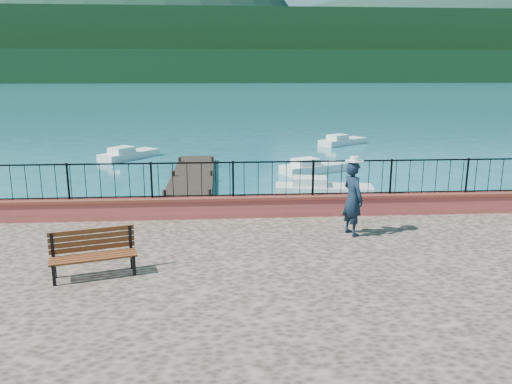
{
  "coord_description": "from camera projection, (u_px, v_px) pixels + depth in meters",
  "views": [
    {
      "loc": [
        -0.64,
        -9.61,
        5.06
      ],
      "look_at": [
        0.2,
        2.0,
        2.3
      ],
      "focal_mm": 35.0,
      "sensor_mm": 36.0,
      "label": 1
    }
  ],
  "objects": [
    {
      "name": "ground",
      "position": [
        253.0,
        320.0,
        10.54
      ],
      "size": [
        2000.0,
        2000.0,
        0.0
      ],
      "primitive_type": "plane",
      "color": "#19596B",
      "rests_on": "ground"
    },
    {
      "name": "parapet",
      "position": [
        244.0,
        206.0,
        13.78
      ],
      "size": [
        28.0,
        0.46,
        0.58
      ],
      "primitive_type": "cube",
      "color": "#BB4A43",
      "rests_on": "promenade"
    },
    {
      "name": "railing",
      "position": [
        244.0,
        179.0,
        13.61
      ],
      "size": [
        27.0,
        0.05,
        0.95
      ],
      "primitive_type": "cube",
      "color": "black",
      "rests_on": "parapet"
    },
    {
      "name": "dock",
      "position": [
        190.0,
        188.0,
        22.01
      ],
      "size": [
        2.0,
        16.0,
        0.3
      ],
      "primitive_type": "cube",
      "color": "#2D231C",
      "rests_on": "ground"
    },
    {
      "name": "far_forest",
      "position": [
        220.0,
        67.0,
        299.57
      ],
      "size": [
        900.0,
        60.0,
        18.0
      ],
      "primitive_type": "cube",
      "color": "black",
      "rests_on": "ground"
    },
    {
      "name": "foothills",
      "position": [
        219.0,
        49.0,
        354.79
      ],
      "size": [
        900.0,
        120.0,
        44.0
      ],
      "primitive_type": "cube",
      "color": "black",
      "rests_on": "ground"
    },
    {
      "name": "companion_hill",
      "position": [
        412.0,
        78.0,
        569.51
      ],
      "size": [
        448.0,
        384.0,
        180.0
      ],
      "primitive_type": "ellipsoid",
      "color": "#142D23",
      "rests_on": "ground"
    },
    {
      "name": "park_bench",
      "position": [
        94.0,
        262.0,
        9.73
      ],
      "size": [
        1.71,
        0.96,
        0.9
      ],
      "rotation": [
        0.0,
        0.0,
        0.28
      ],
      "color": "black",
      "rests_on": "promenade"
    },
    {
      "name": "person",
      "position": [
        353.0,
        198.0,
        12.11
      ],
      "size": [
        0.64,
        0.78,
        1.83
      ],
      "primitive_type": "imported",
      "rotation": [
        0.0,
        0.0,
        1.93
      ],
      "color": "black",
      "rests_on": "promenade"
    },
    {
      "name": "hat",
      "position": [
        355.0,
        159.0,
        11.88
      ],
      "size": [
        0.44,
        0.44,
        0.12
      ],
      "primitive_type": "cylinder",
      "color": "silver",
      "rests_on": "person"
    },
    {
      "name": "boat_1",
      "position": [
        324.0,
        186.0,
        21.26
      ],
      "size": [
        4.26,
        1.92,
        0.8
      ],
      "primitive_type": "cube",
      "rotation": [
        0.0,
        0.0,
        -0.15
      ],
      "color": "silver",
      "rests_on": "ground"
    },
    {
      "name": "boat_2",
      "position": [
        314.0,
        165.0,
        26.23
      ],
      "size": [
        3.78,
        2.65,
        0.8
      ],
      "primitive_type": "cube",
      "rotation": [
        0.0,
        0.0,
        0.42
      ],
      "color": "silver",
      "rests_on": "ground"
    },
    {
      "name": "boat_3",
      "position": [
        129.0,
        152.0,
        30.54
      ],
      "size": [
        3.41,
        3.89,
        0.8
      ],
      "primitive_type": "cube",
      "rotation": [
        0.0,
        0.0,
        0.92
      ],
      "color": "silver",
      "rests_on": "ground"
    },
    {
      "name": "boat_5",
      "position": [
        343.0,
        139.0,
        36.5
      ],
      "size": [
        3.97,
        3.36,
        0.8
      ],
      "primitive_type": "cube",
      "rotation": [
        0.0,
        0.0,
        0.62
      ],
      "color": "silver",
      "rests_on": "ground"
    }
  ]
}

